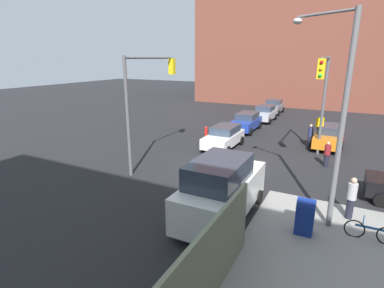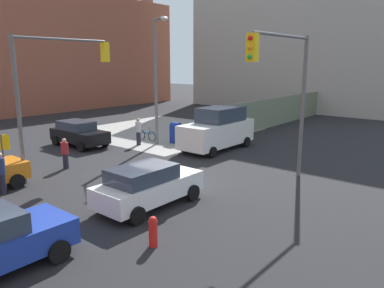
% 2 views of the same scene
% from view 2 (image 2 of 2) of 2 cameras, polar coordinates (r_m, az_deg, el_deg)
% --- Properties ---
extents(ground_plane, '(120.00, 120.00, 0.00)m').
position_cam_2_polar(ground_plane, '(17.59, -3.90, -5.34)').
color(ground_plane, black).
extents(sidewalk_corner, '(12.00, 12.00, 0.01)m').
position_cam_2_polar(sidewalk_corner, '(29.97, -4.57, 2.05)').
color(sidewalk_corner, gray).
rests_on(sidewalk_corner, ground).
extents(construction_fence, '(20.99, 0.12, 2.40)m').
position_cam_2_polar(construction_fence, '(34.25, 13.80, 5.04)').
color(construction_fence, slate).
rests_on(construction_fence, ground).
extents(building_warehouse_north, '(32.00, 18.00, 12.89)m').
position_cam_2_polar(building_warehouse_north, '(51.24, -23.83, 12.55)').
color(building_warehouse_north, '#93513D').
rests_on(building_warehouse_north, ground).
extents(building_loft_east, '(20.00, 24.00, 20.49)m').
position_cam_2_polar(building_loft_east, '(52.09, 18.49, 17.13)').
color(building_loft_east, '#ADA89E').
rests_on(building_loft_east, ground).
extents(smokestack, '(1.80, 1.80, 18.87)m').
position_cam_2_polar(smokestack, '(57.83, -6.77, 16.31)').
color(smokestack, brown).
rests_on(smokestack, ground).
extents(traffic_signal_nw_corner, '(5.13, 0.36, 6.50)m').
position_cam_2_polar(traffic_signal_nw_corner, '(18.73, -19.90, 9.39)').
color(traffic_signal_nw_corner, '#59595B').
rests_on(traffic_signal_nw_corner, ground).
extents(traffic_signal_se_corner, '(5.05, 0.36, 6.50)m').
position_cam_2_polar(traffic_signal_se_corner, '(16.35, 14.09, 9.41)').
color(traffic_signal_se_corner, '#59595B').
rests_on(traffic_signal_se_corner, ground).
extents(street_lamp_corner, '(1.62, 2.33, 8.00)m').
position_cam_2_polar(street_lamp_corner, '(24.19, -5.37, 10.78)').
color(street_lamp_corner, slate).
rests_on(street_lamp_corner, ground).
extents(warning_sign_two_way, '(0.48, 0.48, 2.40)m').
position_cam_2_polar(warning_sign_two_way, '(17.70, -26.89, -1.07)').
color(warning_sign_two_way, '#4C4C4C').
rests_on(warning_sign_two_way, ground).
extents(mailbox_blue, '(0.56, 0.64, 1.43)m').
position_cam_2_polar(mailbox_blue, '(25.13, -2.49, 1.84)').
color(mailbox_blue, navy).
rests_on(mailbox_blue, ground).
extents(fire_hydrant, '(0.26, 0.26, 0.94)m').
position_cam_2_polar(fire_hydrant, '(11.35, -5.95, -13.03)').
color(fire_hydrant, red).
rests_on(fire_hydrant, ground).
extents(sedan_black, '(2.02, 4.16, 1.62)m').
position_cam_2_polar(sedan_black, '(25.32, -16.87, 1.58)').
color(sedan_black, black).
rests_on(sedan_black, ground).
extents(coupe_white, '(4.30, 2.02, 1.62)m').
position_cam_2_polar(coupe_white, '(14.16, -6.77, -6.24)').
color(coupe_white, white).
rests_on(coupe_white, ground).
extents(van_white_delivery, '(5.40, 2.32, 2.62)m').
position_cam_2_polar(van_white_delivery, '(23.33, 3.94, 2.30)').
color(van_white_delivery, white).
rests_on(van_white_delivery, ground).
extents(pedestrian_crossing, '(0.36, 0.36, 1.77)m').
position_cam_2_polar(pedestrian_crossing, '(17.21, -27.09, -3.90)').
color(pedestrian_crossing, navy).
rests_on(pedestrian_crossing, ground).
extents(pedestrian_waiting, '(0.36, 0.36, 1.80)m').
position_cam_2_polar(pedestrian_waiting, '(24.75, -8.18, 1.98)').
color(pedestrian_waiting, '#B2B2B7').
rests_on(pedestrian_waiting, ground).
extents(pedestrian_walking_north, '(0.36, 0.36, 1.58)m').
position_cam_2_polar(pedestrian_walking_north, '(20.11, -18.78, -1.32)').
color(pedestrian_walking_north, maroon).
rests_on(pedestrian_walking_north, ground).
extents(bicycle_leaning_on_fence, '(0.05, 1.75, 0.97)m').
position_cam_2_polar(bicycle_leaning_on_fence, '(26.30, -6.91, 1.31)').
color(bicycle_leaning_on_fence, black).
rests_on(bicycle_leaning_on_fence, ground).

